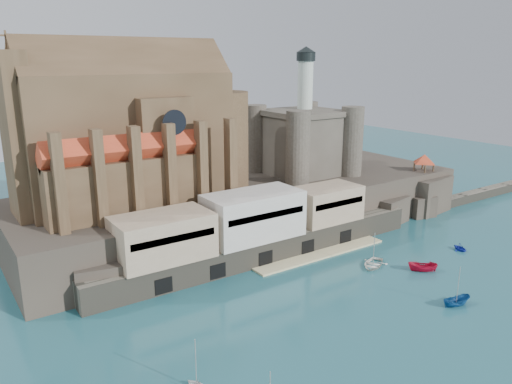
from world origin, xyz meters
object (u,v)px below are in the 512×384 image
Objects in this scene: boat_2 at (456,305)px; church at (138,137)px; pavilion at (424,160)px; castle_keep at (303,139)px.

church is at bearing 43.27° from boat_2.
pavilion is at bearing -33.00° from boat_2.
church is at bearing 178.89° from castle_keep.
church is at bearing 166.52° from pavilion.
church reaches higher than castle_keep.
pavilion is at bearing -30.18° from castle_keep.
castle_keep is 4.58× the size of pavilion.
castle_keep reaches higher than pavilion.
pavilion is (25.92, -15.08, -5.59)m from castle_keep.
pavilion is 1.33× the size of boat_2.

